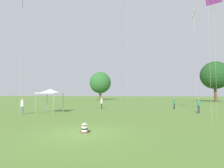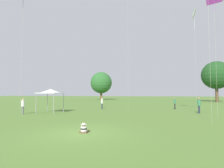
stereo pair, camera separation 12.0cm
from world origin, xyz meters
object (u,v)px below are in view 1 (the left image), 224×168
at_px(person_standing_3, 22,105).
at_px(distant_tree_0, 215,75).
at_px(person_standing_0, 198,104).
at_px(person_standing_4, 174,102).
at_px(seated_toddler, 85,129).
at_px(person_standing_1, 102,102).
at_px(kite_1, 194,16).
at_px(canopy_tent, 50,91).
at_px(distant_tree_1, 100,83).

bearing_deg(person_standing_3, distant_tree_0, -120.18).
relative_size(person_standing_0, person_standing_3, 1.06).
bearing_deg(person_standing_4, distant_tree_0, -71.09).
distance_m(seated_toddler, person_standing_3, 12.19).
xyz_separation_m(person_standing_1, person_standing_4, (10.15, 2.39, -0.00)).
distance_m(person_standing_3, kite_1, 25.07).
height_order(seated_toddler, person_standing_3, person_standing_3).
relative_size(person_standing_1, person_standing_4, 1.00).
bearing_deg(distant_tree_0, canopy_tent, -128.46).
distance_m(person_standing_4, distant_tree_0, 30.01).
bearing_deg(person_standing_0, person_standing_4, 71.10).
xyz_separation_m(person_standing_0, canopy_tent, (-16.61, -3.60, 1.41)).
relative_size(person_standing_3, distant_tree_1, 0.16).
xyz_separation_m(person_standing_0, person_standing_4, (-2.12, 4.96, -0.06)).
height_order(seated_toddler, person_standing_0, person_standing_0).
bearing_deg(canopy_tent, seated_toddler, -47.15).
relative_size(person_standing_1, distant_tree_1, 0.16).
relative_size(person_standing_4, distant_tree_1, 0.16).
height_order(person_standing_3, distant_tree_1, distant_tree_1).
relative_size(person_standing_0, distant_tree_1, 0.17).
distance_m(kite_1, distant_tree_0, 29.08).
distance_m(person_standing_4, canopy_tent, 16.90).
xyz_separation_m(person_standing_0, distant_tree_0, (11.03, 31.20, 6.18)).
relative_size(seated_toddler, person_standing_1, 0.34).
xyz_separation_m(person_standing_1, kite_1, (12.97, 2.11, 12.16)).
xyz_separation_m(person_standing_1, distant_tree_0, (23.31, 28.64, 6.24)).
bearing_deg(seated_toddler, person_standing_4, 67.76).
bearing_deg(kite_1, distant_tree_0, -142.58).
relative_size(person_standing_3, person_standing_4, 1.03).
bearing_deg(person_standing_1, person_standing_4, 126.49).
height_order(seated_toddler, distant_tree_1, distant_tree_1).
xyz_separation_m(seated_toddler, person_standing_4, (6.46, 17.22, 0.77)).
height_order(person_standing_1, distant_tree_1, distant_tree_1).
bearing_deg(canopy_tent, kite_1, 25.57).
distance_m(person_standing_0, person_standing_3, 19.51).
bearing_deg(distant_tree_0, seated_toddler, -114.28).
xyz_separation_m(person_standing_4, distant_tree_0, (13.15, 26.24, 6.24)).
height_order(person_standing_0, kite_1, kite_1).
height_order(person_standing_0, person_standing_1, person_standing_0).
bearing_deg(person_standing_0, person_standing_1, 126.13).
bearing_deg(person_standing_4, person_standing_0, 158.71).
bearing_deg(person_standing_4, seated_toddler, 114.98).
bearing_deg(canopy_tent, person_standing_0, 12.24).
bearing_deg(person_standing_3, canopy_tent, -128.52).
distance_m(person_standing_3, canopy_tent, 3.20).
xyz_separation_m(person_standing_0, kite_1, (0.69, 4.68, 12.10)).
xyz_separation_m(seated_toddler, kite_1, (9.27, 16.94, 12.94)).
relative_size(person_standing_1, person_standing_3, 0.98).
height_order(person_standing_1, person_standing_3, person_standing_3).
relative_size(person_standing_0, person_standing_1, 1.08).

